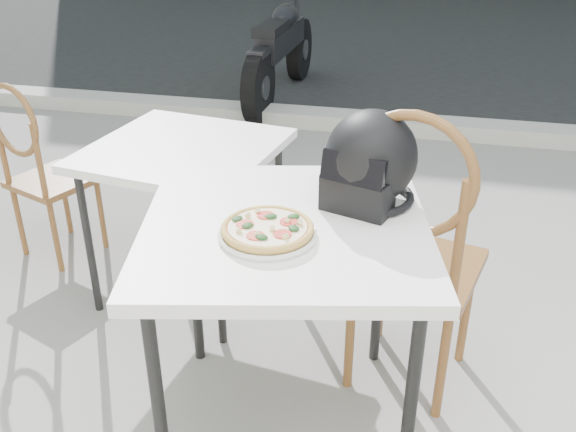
% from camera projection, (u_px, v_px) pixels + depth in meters
% --- Properties ---
extents(ground, '(80.00, 80.00, 0.00)m').
position_uv_depth(ground, '(439.00, 410.00, 2.40)').
color(ground, gray).
rests_on(ground, ground).
extents(street_asphalt, '(30.00, 8.00, 0.00)m').
position_uv_depth(street_asphalt, '(449.00, 31.00, 8.44)').
color(street_asphalt, black).
rests_on(street_asphalt, ground).
extents(curb, '(30.00, 0.25, 0.12)m').
position_uv_depth(curb, '(447.00, 128.00, 4.96)').
color(curb, '#A8A59D').
rests_on(curb, ground).
extents(cafe_table_main, '(1.04, 1.04, 0.83)m').
position_uv_depth(cafe_table_main, '(285.00, 243.00, 2.00)').
color(cafe_table_main, white).
rests_on(cafe_table_main, ground).
extents(plate, '(0.32, 0.32, 0.02)m').
position_uv_depth(plate, '(268.00, 234.00, 1.87)').
color(plate, white).
rests_on(plate, cafe_table_main).
extents(pizza, '(0.36, 0.36, 0.03)m').
position_uv_depth(pizza, '(267.00, 228.00, 1.87)').
color(pizza, gold).
rests_on(pizza, plate).
extents(helmet, '(0.37, 0.38, 0.30)m').
position_uv_depth(helmet, '(369.00, 163.00, 2.03)').
color(helmet, black).
rests_on(helmet, cafe_table_main).
extents(cafe_chair_main, '(0.54, 0.54, 1.15)m').
position_uv_depth(cafe_chair_main, '(412.00, 243.00, 2.23)').
color(cafe_chair_main, brown).
rests_on(cafe_chair_main, ground).
extents(cafe_table_side, '(0.88, 0.88, 0.74)m').
position_uv_depth(cafe_table_side, '(184.00, 160.00, 2.82)').
color(cafe_table_side, white).
rests_on(cafe_table_side, ground).
extents(cafe_chair_side, '(0.47, 0.47, 0.95)m').
position_uv_depth(cafe_chair_side, '(38.00, 163.00, 3.14)').
color(cafe_chair_side, brown).
rests_on(cafe_chair_side, ground).
extents(motorcycle, '(0.50, 1.94, 0.97)m').
position_uv_depth(motorcycle, '(281.00, 51.00, 5.66)').
color(motorcycle, black).
rests_on(motorcycle, street_asphalt).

